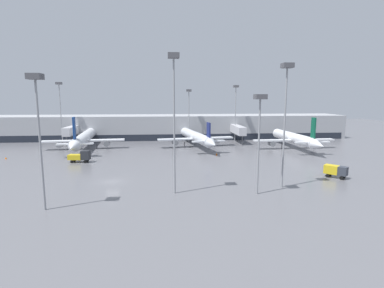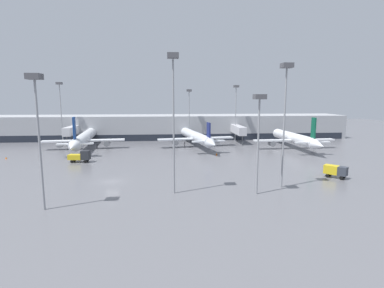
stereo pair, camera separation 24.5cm
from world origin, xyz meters
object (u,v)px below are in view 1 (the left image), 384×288
object	(u,v)px
apron_light_mast_0	(37,104)
apron_light_mast_3	(260,115)
parked_jet_0	(196,137)
service_truck_1	(336,170)
apron_light_mast_6	(174,87)
service_truck_0	(81,156)
traffic_cone_1	(217,154)
apron_light_mast_1	(286,93)
apron_light_mast_7	(60,96)
traffic_cone_2	(6,158)
parked_jet_1	(84,139)
parked_jet_2	(294,138)
apron_light_mast_4	(236,98)
apron_light_mast_2	(189,101)

from	to	relation	value
apron_light_mast_0	apron_light_mast_3	distance (m)	32.55
parked_jet_0	service_truck_1	bearing A→B (deg)	-159.78
apron_light_mast_6	parked_jet_0	bearing A→B (deg)	80.12
parked_jet_0	service_truck_0	xyz separation A→B (m)	(-30.71, -21.36, -1.68)
traffic_cone_1	apron_light_mast_0	size ratio (longest dim) A/B	0.04
apron_light_mast_1	apron_light_mast_7	xyz separation A→B (m)	(-56.86, 57.94, -0.29)
parked_jet_0	traffic_cone_2	distance (m)	53.72
service_truck_0	traffic_cone_1	size ratio (longest dim) A/B	7.56
service_truck_1	apron_light_mast_0	bearing A→B (deg)	-118.05
apron_light_mast_7	traffic_cone_1	bearing A→B (deg)	-28.56
parked_jet_1	apron_light_mast_1	distance (m)	65.21
apron_light_mast_3	apron_light_mast_6	xyz separation A→B (m)	(-13.60, 1.53, 4.31)
parked_jet_2	apron_light_mast_6	world-z (taller)	apron_light_mast_6
parked_jet_0	parked_jet_2	distance (m)	30.88
traffic_cone_1	apron_light_mast_3	distance (m)	36.12
service_truck_1	apron_light_mast_0	world-z (taller)	apron_light_mast_0
apron_light_mast_1	parked_jet_1	bearing A→B (deg)	136.02
traffic_cone_1	apron_light_mast_4	distance (m)	32.68
service_truck_0	apron_light_mast_2	bearing A→B (deg)	54.91
parked_jet_1	apron_light_mast_7	distance (m)	21.81
parked_jet_2	apron_light_mast_0	world-z (taller)	apron_light_mast_0
apron_light_mast_7	traffic_cone_2	bearing A→B (deg)	-100.90
traffic_cone_2	apron_light_mast_6	world-z (taller)	apron_light_mast_6
parked_jet_0	parked_jet_2	world-z (taller)	parked_jet_2
traffic_cone_1	apron_light_mast_0	bearing A→B (deg)	-129.20
apron_light_mast_3	apron_light_mast_6	distance (m)	14.35
parked_jet_2	apron_light_mast_0	bearing A→B (deg)	127.65
apron_light_mast_3	apron_light_mast_4	world-z (taller)	apron_light_mast_4
service_truck_1	traffic_cone_1	distance (m)	31.98
service_truck_0	parked_jet_0	bearing A→B (deg)	41.00
parked_jet_1	apron_light_mast_2	size ratio (longest dim) A/B	2.11
parked_jet_0	apron_light_mast_6	distance (m)	50.32
apron_light_mast_2	apron_light_mast_1	bearing A→B (deg)	-78.13
parked_jet_2	service_truck_1	size ratio (longest dim) A/B	7.96
parked_jet_0	traffic_cone_2	xyz separation A→B (m)	(-51.36, -15.47, -2.94)
apron_light_mast_0	parked_jet_0	bearing A→B (deg)	63.32
service_truck_1	apron_light_mast_0	distance (m)	54.10
apron_light_mast_1	apron_light_mast_2	bearing A→B (deg)	101.87
parked_jet_1	apron_light_mast_6	xyz separation A→B (m)	(26.85, -46.03, 14.12)
parked_jet_0	service_truck_0	distance (m)	37.45
apron_light_mast_1	service_truck_1	bearing A→B (deg)	22.18
apron_light_mast_4	apron_light_mast_7	world-z (taller)	apron_light_mast_7
apron_light_mast_0	apron_light_mast_3	bearing A→B (deg)	7.77
service_truck_0	apron_light_mast_4	xyz separation A→B (m)	(46.19, 32.61, 14.22)
parked_jet_1	apron_light_mast_7	world-z (taller)	apron_light_mast_7
traffic_cone_1	apron_light_mast_1	distance (m)	35.22
parked_jet_1	apron_light_mast_2	xyz separation A→B (m)	(33.75, 13.60, 11.49)
parked_jet_2	apron_light_mast_4	world-z (taller)	apron_light_mast_4
parked_jet_1	traffic_cone_1	distance (m)	41.83
apron_light_mast_1	apron_light_mast_4	world-z (taller)	apron_light_mast_1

